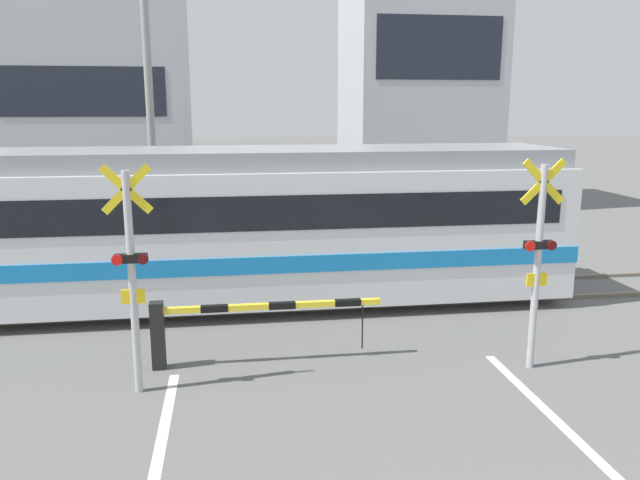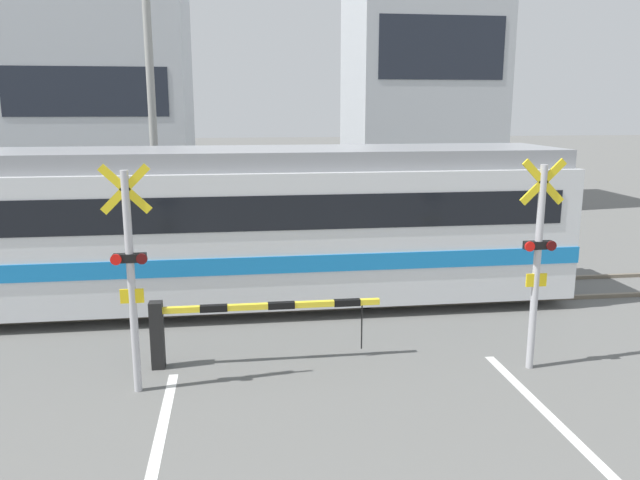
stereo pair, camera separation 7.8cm
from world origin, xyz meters
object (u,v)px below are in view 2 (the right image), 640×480
crossing_barrier_near (216,321)px  pedestrian (260,214)px  crossing_barrier_far (367,234)px  crossing_signal_right (538,256)px  crossing_signal_left (131,270)px  commuter_train (19,228)px

crossing_barrier_near → pedestrian: pedestrian is taller
crossing_barrier_far → crossing_signal_right: (1.10, -6.97, 1.06)m
pedestrian → crossing_signal_right: bearing=-66.4°
crossing_barrier_near → pedestrian: 7.96m
crossing_barrier_near → crossing_signal_left: 1.71m
crossing_barrier_far → pedestrian: 3.19m
crossing_signal_right → crossing_barrier_near: bearing=170.8°
crossing_barrier_far → pedestrian: bearing=147.7°
crossing_barrier_near → crossing_signal_right: size_ratio=1.11×
crossing_barrier_far → crossing_signal_left: size_ratio=1.11×
crossing_signal_left → pedestrian: crossing_signal_left is taller
crossing_signal_left → crossing_signal_right: 5.90m
crossing_barrier_near → crossing_signal_left: crossing_signal_left is taller
crossing_barrier_far → crossing_signal_right: crossing_signal_right is taller
commuter_train → crossing_barrier_far: 8.15m
crossing_barrier_far → pedestrian: size_ratio=2.00×
commuter_train → crossing_barrier_near: (3.79, -3.14, -0.96)m
commuter_train → pedestrian: bearing=44.6°
crossing_barrier_far → crossing_barrier_near: bearing=-120.9°
crossing_barrier_near → crossing_signal_right: crossing_signal_right is taller
commuter_train → crossing_barrier_far: bearing=22.2°
crossing_barrier_far → pedestrian: (-2.68, 1.70, 0.31)m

